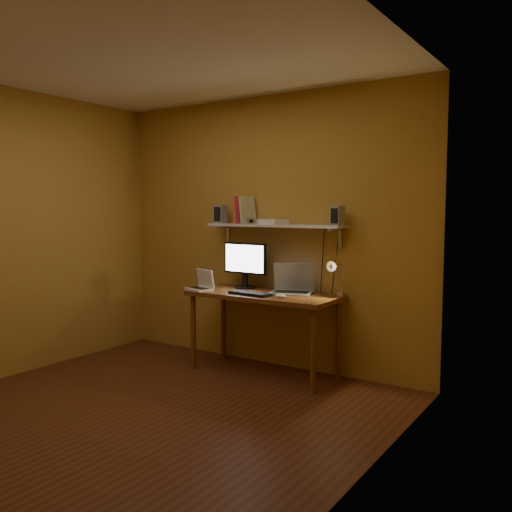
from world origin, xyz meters
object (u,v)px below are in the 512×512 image
Objects in this scene: wall_shelf at (275,226)px; router at (272,222)px; monitor at (245,263)px; speaker_left at (221,214)px; shelf_camera at (252,221)px; mouse at (281,296)px; desk at (264,302)px; laptop at (292,286)px; keyboard at (250,294)px; desk_lamp at (336,274)px; netbook at (202,284)px; speaker_right at (338,216)px.

wall_shelf is 0.05m from router.
monitor is 0.49m from router.
speaker_left reaches higher than wall_shelf.
mouse is at bearing -28.86° from shelf_camera.
router is (-0.31, 0.34, 0.63)m from mouse.
mouse is at bearing -28.59° from desk.
desk is at bearing -14.18° from speaker_left.
shelf_camera is (-0.44, -0.01, 0.58)m from laptop.
desk is 3.41× the size of keyboard.
mouse is at bearing -51.57° from wall_shelf.
laptop is 0.45m from desk_lamp.
mouse is (0.87, 0.01, -0.04)m from netbook.
netbook is 3.18× the size of mouse.
netbook is at bearing -164.83° from desk.
shelf_camera is at bearing -179.31° from desk_lamp.
keyboard is at bearing -141.51° from speaker_right.
speaker_right is (0.64, -0.00, 0.10)m from wall_shelf.
wall_shelf is at bearing 120.29° from mouse.
speaker_left reaches higher than monitor.
keyboard is at bearing -27.61° from speaker_left.
netbook is 0.89m from router.
keyboard is at bearing -152.58° from laptop.
wall_shelf is 0.48m from monitor.
monitor is 0.58m from laptop.
mouse is (0.27, -0.15, 0.10)m from desk.
speaker_right is at bearing 16.78° from desk.
mouse is 0.84m from shelf_camera.
netbook reaches higher than mouse.
wall_shelf reaches higher than netbook.
speaker_right reaches higher than netbook.
monitor reaches higher than desk_lamp.
shelf_camera reaches higher than laptop.
mouse is at bearing -25.17° from monitor.
desk is at bearing -90.00° from wall_shelf.
monitor is 0.42m from shelf_camera.
shelf_camera reaches higher than netbook.
speaker_right reaches higher than desk.
speaker_left is 1.92× the size of shelf_camera.
desk is at bearing -169.19° from desk_lamp.
desk is 1.04m from speaker_left.
speaker_left is 0.66× the size of router.
router is (-0.67, -0.00, -0.06)m from speaker_right.
shelf_camera is (-0.48, 0.26, 0.64)m from mouse.
speaker_right reaches higher than wall_shelf.
desk_lamp reaches higher than desk.
netbook is 3.09× the size of shelf_camera.
desk is 3.73× the size of desk_lamp.
desk_lamp reaches higher than keyboard.
mouse is at bearing -125.34° from speaker_right.
mouse is at bearing 6.07° from keyboard.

